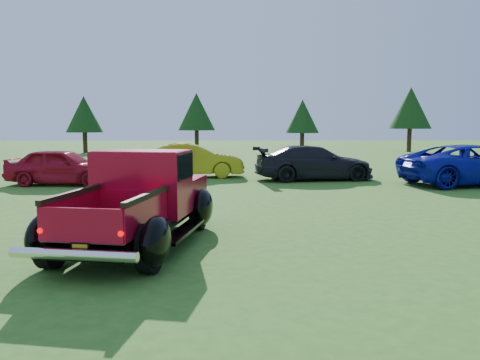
{
  "coord_description": "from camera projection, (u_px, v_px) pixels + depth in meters",
  "views": [
    {
      "loc": [
        -0.29,
        -9.66,
        2.21
      ],
      "look_at": [
        -0.04,
        0.2,
        1.06
      ],
      "focal_mm": 35.0,
      "sensor_mm": 36.0,
      "label": 1
    }
  ],
  "objects": [
    {
      "name": "tree_mid_right",
      "position": [
        302.0,
        116.0,
        39.45
      ],
      "size": [
        2.82,
        2.82,
        4.4
      ],
      "color": "#332114",
      "rests_on": "ground"
    },
    {
      "name": "tree_mid_left",
      "position": [
        196.0,
        112.0,
        40.17
      ],
      "size": [
        3.2,
        3.2,
        5.0
      ],
      "color": "#332114",
      "rests_on": "ground"
    },
    {
      "name": "show_car_red",
      "position": [
        62.0,
        167.0,
        17.48
      ],
      "size": [
        4.16,
        1.95,
        1.37
      ],
      "primitive_type": "imported",
      "rotation": [
        0.0,
        0.0,
        1.49
      ],
      "color": "maroon",
      "rests_on": "ground"
    },
    {
      "name": "show_car_blue",
      "position": [
        474.0,
        165.0,
        17.46
      ],
      "size": [
        5.75,
        3.32,
        1.51
      ],
      "primitive_type": "imported",
      "rotation": [
        0.0,
        0.0,
        1.73
      ],
      "color": "#0E14A0",
      "rests_on": "ground"
    },
    {
      "name": "pickup_truck",
      "position": [
        143.0,
        198.0,
        8.93
      ],
      "size": [
        2.9,
        4.95,
        1.75
      ],
      "rotation": [
        0.0,
        0.0,
        -0.18
      ],
      "color": "black",
      "rests_on": "ground"
    },
    {
      "name": "tree_east",
      "position": [
        410.0,
        108.0,
        39.11
      ],
      "size": [
        3.46,
        3.46,
        5.4
      ],
      "color": "#332114",
      "rests_on": "ground"
    },
    {
      "name": "ground",
      "position": [
        242.0,
        231.0,
        9.86
      ],
      "size": [
        120.0,
        120.0,
        0.0
      ],
      "primitive_type": "plane",
      "color": "#30651C",
      "rests_on": "ground"
    },
    {
      "name": "show_car_yellow",
      "position": [
        192.0,
        160.0,
        20.07
      ],
      "size": [
        4.52,
        1.9,
        1.45
      ],
      "primitive_type": "imported",
      "rotation": [
        0.0,
        0.0,
        1.65
      ],
      "color": "#A69816",
      "rests_on": "ground"
    },
    {
      "name": "tree_west",
      "position": [
        84.0,
        114.0,
        37.99
      ],
      "size": [
        2.94,
        2.94,
        4.6
      ],
      "color": "#332114",
      "rests_on": "ground"
    },
    {
      "name": "show_car_grey",
      "position": [
        314.0,
        163.0,
        19.09
      ],
      "size": [
        5.04,
        2.56,
        1.4
      ],
      "primitive_type": "imported",
      "rotation": [
        0.0,
        0.0,
        1.7
      ],
      "color": "black",
      "rests_on": "ground"
    }
  ]
}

